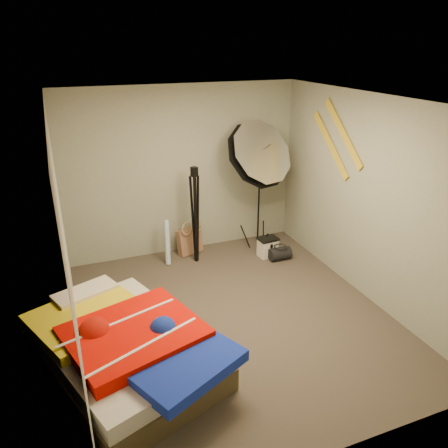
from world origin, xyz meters
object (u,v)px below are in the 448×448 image
duffel_bag (280,254)px  wrapping_roll (167,242)px  photo_umbrella (257,156)px  tote_bag (190,241)px  bed (125,347)px  camera_tripod (195,209)px  camera_case (268,248)px

duffel_bag → wrapping_roll: bearing=162.3°
photo_umbrella → tote_bag: bearing=159.1°
tote_bag → wrapping_roll: wrapping_roll is taller
bed → photo_umbrella: photo_umbrella is taller
bed → camera_tripod: 2.47m
wrapping_roll → camera_case: (1.47, -0.34, -0.19)m
camera_tripod → wrapping_roll: bearing=167.0°
duffel_bag → photo_umbrella: size_ratio=0.15×
tote_bag → bed: 2.64m
photo_umbrella → camera_case: bearing=-51.6°
wrapping_roll → bed: wrapping_roll is taller
tote_bag → duffel_bag: tote_bag is taller
wrapping_roll → camera_tripod: size_ratio=0.46×
duffel_bag → bed: 2.99m
camera_case → photo_umbrella: 1.41m
duffel_bag → photo_umbrella: photo_umbrella is taller
tote_bag → wrapping_roll: 0.46m
tote_bag → bed: size_ratio=0.18×
camera_tripod → bed: bearing=-124.9°
wrapping_roll → duffel_bag: (1.58, -0.52, -0.23)m
camera_case → camera_tripod: (-1.06, 0.24, 0.69)m
camera_case → photo_umbrella: (-0.14, 0.18, 1.39)m
camera_tripod → tote_bag: bearing=92.7°
bed → camera_tripod: size_ratio=1.56×
camera_case → photo_umbrella: bearing=123.2°
bed → duffel_bag: bearing=31.3°
duffel_bag → camera_tripod: (-1.17, 0.42, 0.73)m
photo_umbrella → wrapping_roll: bearing=173.1°
bed → camera_case: bearing=35.4°
wrapping_roll → duffel_bag: size_ratio=2.05×
duffel_bag → photo_umbrella: 1.50m
wrapping_roll → photo_umbrella: 1.79m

